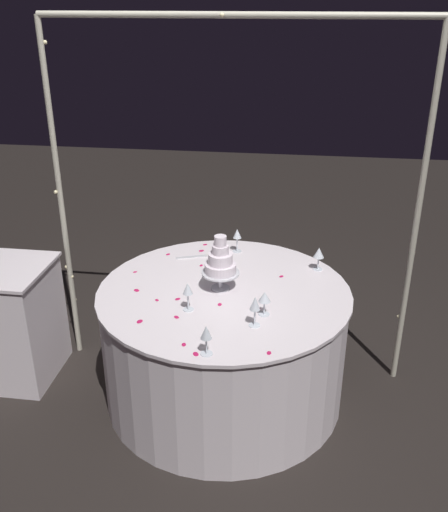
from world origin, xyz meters
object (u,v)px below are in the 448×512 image
Objects in this scene: main_table at (224,344)px; wine_glass_4 at (265,298)px; side_table at (10,322)px; wine_glass_5 at (255,305)px; tiered_cake at (220,263)px; wine_glass_1 at (319,253)px; wine_glass_0 at (206,334)px; wine_glass_3 at (188,290)px; decorative_arch at (232,152)px; wine_glass_2 at (237,235)px; cake_knife at (201,256)px.

wine_glass_4 is at bearing -43.84° from main_table.
wine_glass_5 is (1.61, -0.39, 0.47)m from side_table.
tiered_cake reaches higher than wine_glass_1.
main_table is 9.45× the size of wine_glass_0.
decorative_arch is at bearing 74.51° from wine_glass_3.
wine_glass_2 is 0.95× the size of wine_glass_5.
wine_glass_2 is 1.19× the size of wine_glass_4.
wine_glass_1 is 0.90× the size of wine_glass_3.
wine_glass_4 is 0.80× the size of wine_glass_5.
wine_glass_5 reaches higher than wine_glass_3.
decorative_arch is at bearing 113.31° from wine_glass_4.
wine_glass_0 is (1.41, -0.68, 0.46)m from side_table.
wine_glass_3 is at bearing 163.32° from wine_glass_5.
wine_glass_5 reaches higher than cake_knife.
wine_glass_3 is (-0.16, -0.59, -0.61)m from decorative_arch.
wine_glass_2 is at bearing 86.50° from tiered_cake.
side_table is 1.47m from tiered_cake.
tiered_cake is at bearing 121.72° from wine_glass_5.
wine_glass_1 is at bearing 40.58° from wine_glass_3.
wine_glass_1 is (0.54, 0.35, 0.48)m from main_table.
wine_glass_1 is at bearing 30.70° from tiered_cake.
tiered_cake is 0.45m from wine_glass_5.
wine_glass_5 reaches higher than main_table.
wine_glass_3 reaches higher than side_table.
wine_glass_2 is at bearing 102.37° from wine_glass_5.
wine_glass_3 is at bearing -139.42° from wine_glass_1.
side_table is 1.30m from cake_knife.
wine_glass_3 is 0.70m from cake_knife.
wine_glass_5 is at bearing 54.55° from wine_glass_0.
wine_glass_2 is 0.84m from wine_glass_4.
wine_glass_3 is (-0.17, 0.40, 0.01)m from wine_glass_0.
side_table is 1.35m from wine_glass_3.
wine_glass_5 is (-0.04, -0.12, 0.02)m from wine_glass_4.
cake_knife is at bearing 124.29° from wine_glass_4.
wine_glass_2 is at bearing 106.85° from wine_glass_4.
wine_glass_2 is (0.00, 1.21, 0.01)m from wine_glass_0.
tiered_cake is 0.49m from cake_knife.
decorative_arch is 14.27× the size of wine_glass_0.
main_table is 10.88× the size of wine_glass_4.
main_table is 0.62m from cake_knife.
cake_knife is at bearing 115.91° from main_table.
wine_glass_0 is at bearing -89.69° from decorative_arch.
wine_glass_5 is (0.21, -0.36, 0.49)m from main_table.
tiered_cake is 0.38m from wine_glass_4.
wine_glass_3 is (-0.14, -0.27, -0.05)m from tiered_cake.
wine_glass_2 is (-0.53, 0.20, 0.01)m from wine_glass_1.
main_table is at bearing -90.21° from decorative_arch.
decorative_arch is 15.02× the size of wine_glass_1.
wine_glass_4 is (1.65, -0.27, 0.45)m from side_table.
cake_knife is (1.18, 0.41, 0.35)m from side_table.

